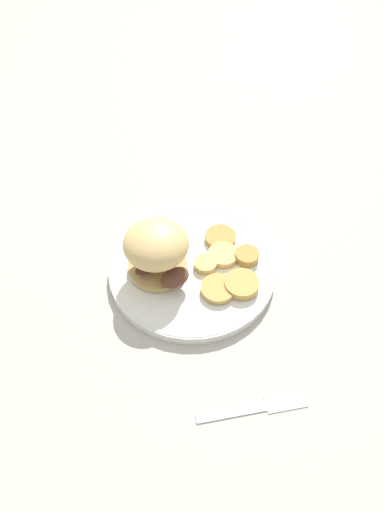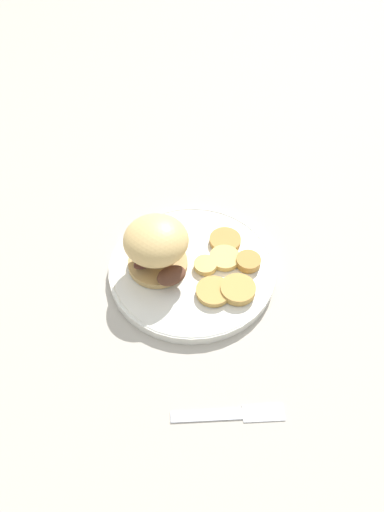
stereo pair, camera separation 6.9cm
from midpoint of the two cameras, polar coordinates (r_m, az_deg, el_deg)
name	(u,v)px [view 2 (the right image)]	position (r m, az deg, el deg)	size (l,w,h in m)	color
ground_plane	(192,272)	(0.82, 2.40, -2.02)	(4.00, 4.00, 0.00)	#B2A899
dinner_plate	(192,269)	(0.81, 2.42, -1.60)	(0.27, 0.27, 0.02)	white
sandwich	(157,246)	(0.77, -1.49, 1.06)	(0.12, 0.11, 0.09)	tan
potato_round_0	(225,258)	(0.82, 6.16, -0.36)	(0.05, 0.05, 0.01)	#DBB766
potato_round_1	(205,265)	(0.80, 3.99, -1.19)	(0.04, 0.04, 0.01)	#DBB766
potato_round_2	(225,240)	(0.84, 6.16, 1.69)	(0.05, 0.05, 0.01)	#BC8942
potato_round_3	(248,261)	(0.81, 8.88, -0.75)	(0.04, 0.04, 0.01)	#BC8942
potato_round_4	(213,291)	(0.77, 5.02, -4.19)	(0.05, 0.05, 0.01)	tan
potato_round_5	(238,289)	(0.78, 7.81, -3.94)	(0.06, 0.06, 0.01)	tan
fork	(230,414)	(0.70, 7.31, -17.68)	(0.15, 0.09, 0.00)	silver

